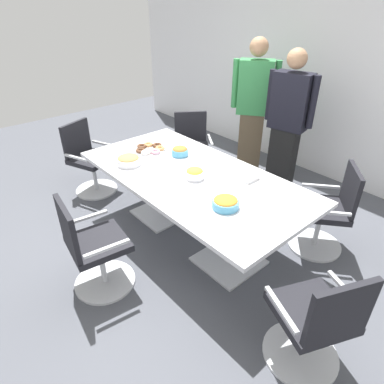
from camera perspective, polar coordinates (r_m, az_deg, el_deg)
name	(u,v)px	position (r m, az deg, el deg)	size (l,w,h in m)	color
ground_plane	(192,235)	(3.66, 0.00, -7.48)	(10.00, 10.00, 0.01)	#4C4F56
back_wall	(333,72)	(4.87, 23.04, 18.40)	(8.00, 0.10, 2.80)	white
conference_table	(192,186)	(3.30, 0.00, 1.12)	(2.40, 1.20, 0.75)	silver
office_chair_0	(89,162)	(4.48, -17.23, 4.94)	(0.70, 0.70, 0.91)	silver
office_chair_1	(93,251)	(2.96, -16.62, -9.62)	(0.61, 0.61, 0.91)	silver
office_chair_2	(314,324)	(2.47, 20.30, -20.52)	(0.71, 0.71, 0.91)	silver
office_chair_3	(327,214)	(3.53, 22.18, -3.51)	(0.76, 0.76, 0.91)	silver
office_chair_4	(192,151)	(4.60, -0.06, 7.07)	(0.75, 0.75, 0.91)	silver
person_standing_0	(253,107)	(4.68, 10.50, 14.19)	(0.54, 0.44, 1.83)	brown
person_standing_1	(287,122)	(4.29, 16.08, 11.47)	(0.61, 0.30, 1.77)	black
snack_bowl_chips_yellow	(195,173)	(3.15, 0.46, 3.23)	(0.18, 0.18, 0.11)	white
snack_bowl_pretzels	(180,151)	(3.63, -2.11, 7.05)	(0.18, 0.18, 0.10)	#4C9EC6
snack_bowl_chips_orange	(226,202)	(2.73, 5.79, -1.80)	(0.22, 0.22, 0.10)	#4C9EC6
snack_bowl_cookies	(129,160)	(3.48, -10.85, 5.43)	(0.25, 0.25, 0.10)	white
donut_platter	(150,149)	(3.78, -7.25, 7.37)	(0.33, 0.33, 0.04)	white
napkin_pile	(248,176)	(3.19, 9.55, 2.73)	(0.16, 0.16, 0.06)	white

